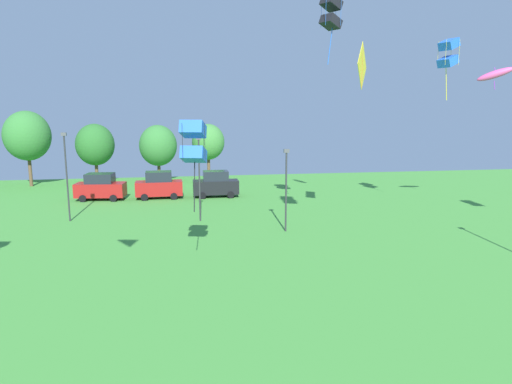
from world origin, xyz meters
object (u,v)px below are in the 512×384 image
kite_flying_8 (362,66)px  parked_car_second_from_left (159,185)px  kite_flying_3 (331,13)px  kite_flying_6 (193,142)px  parked_car_leftmost (100,187)px  treeline_tree_3 (158,146)px  light_post_2 (286,185)px  treeline_tree_4 (208,142)px  kite_flying_9 (495,74)px  kite_flying_2 (448,53)px  treeline_tree_1 (27,136)px  treeline_tree_2 (95,145)px  parked_car_third_from_left (216,184)px  light_post_1 (66,172)px  light_post_3 (199,174)px

kite_flying_8 → parked_car_second_from_left: kite_flying_8 is taller
kite_flying_3 → kite_flying_6: bearing=-141.0°
parked_car_leftmost → treeline_tree_3: bearing=71.6°
light_post_2 → treeline_tree_4: size_ratio=0.86×
kite_flying_3 → kite_flying_9: 14.41m
treeline_tree_3 → kite_flying_6: bearing=-83.8°
kite_flying_6 → treeline_tree_4: bearing=85.7°
kite_flying_2 → treeline_tree_4: size_ratio=0.68×
kite_flying_6 → parked_car_second_from_left: size_ratio=1.04×
kite_flying_2 → treeline_tree_1: 41.60m
kite_flying_3 → treeline_tree_3: size_ratio=0.67×
kite_flying_2 → treeline_tree_2: (-29.08, 21.80, -7.93)m
kite_flying_6 → parked_car_leftmost: (-8.11, 20.51, -5.41)m
kite_flying_9 → parked_car_second_from_left: bearing=157.6°
parked_car_third_from_left → light_post_2: (3.81, -13.23, 1.98)m
treeline_tree_1 → treeline_tree_2: size_ratio=1.22×
parked_car_third_from_left → treeline_tree_3: (-5.78, 10.66, 2.92)m
kite_flying_8 → light_post_1: size_ratio=0.46×
kite_flying_9 → treeline_tree_1: 44.89m
kite_flying_3 → kite_flying_6: size_ratio=0.96×
kite_flying_6 → light_post_3: size_ratio=0.72×
light_post_3 → treeline_tree_4: size_ratio=0.96×
kite_flying_9 → parked_car_leftmost: kite_flying_9 is taller
light_post_2 → treeline_tree_4: treeline_tree_4 is taller
kite_flying_9 → treeline_tree_1: bearing=153.4°
kite_flying_3 → treeline_tree_2: bearing=129.3°
kite_flying_8 → parked_car_third_from_left: size_ratio=0.71×
kite_flying_8 → treeline_tree_2: kite_flying_8 is taller
light_post_2 → kite_flying_3: bearing=7.3°
treeline_tree_4 → parked_car_third_from_left: bearing=-90.0°
kite_flying_3 → parked_car_leftmost: bearing=142.8°
treeline_tree_2 → kite_flying_3: bearing=-50.7°
treeline_tree_1 → treeline_tree_2: bearing=13.0°
parked_car_second_from_left → treeline_tree_2: size_ratio=0.65×
kite_flying_9 → light_post_2: kite_flying_9 is taller
parked_car_leftmost → treeline_tree_4: 16.08m
kite_flying_2 → treeline_tree_3: bearing=135.8°
light_post_1 → parked_car_leftmost: bearing=83.9°
kite_flying_2 → light_post_3: bearing=175.2°
light_post_1 → treeline_tree_4: bearing=60.1°
kite_flying_2 → light_post_3: 20.19m
kite_flying_2 → treeline_tree_4: (-16.32, 22.82, -7.83)m
parked_car_second_from_left → treeline_tree_4: size_ratio=0.66×
kite_flying_9 → light_post_2: 18.55m
kite_flying_2 → treeline_tree_4: kite_flying_2 is taller
treeline_tree_4 → treeline_tree_1: bearing=-172.5°
light_post_1 → treeline_tree_1: treeline_tree_1 is taller
parked_car_third_from_left → kite_flying_3: bearing=-62.8°
kite_flying_9 → treeline_tree_4: kite_flying_9 is taller
kite_flying_9 → treeline_tree_3: kite_flying_9 is taller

